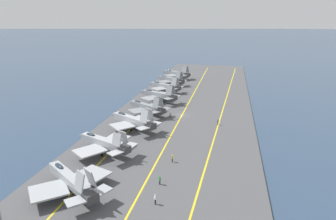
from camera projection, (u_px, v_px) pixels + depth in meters
ground_plane at (182, 117)px, 92.81m from camera, size 2000.00×2000.00×0.00m
carrier_deck at (182, 116)px, 92.75m from camera, size 220.09×42.89×0.40m
deck_stripe_foul_line at (220, 118)px, 90.37m from camera, size 197.85×10.19×0.01m
deck_stripe_centerline at (182, 115)px, 92.69m from camera, size 198.08×0.36×0.01m
deck_stripe_edge_line at (145, 113)px, 95.02m from camera, size 198.07×2.15×0.01m
parked_jet_nearest at (70, 180)px, 50.80m from camera, size 14.17×15.97×6.29m
parked_jet_second at (103, 142)px, 65.64m from camera, size 14.13×15.62×6.17m
parked_jet_third at (132, 120)px, 80.44m from camera, size 13.35×16.65×6.76m
parked_jet_fourth at (146, 107)px, 93.19m from camera, size 12.69×15.39×6.47m
parked_jet_fifth at (158, 95)px, 107.11m from camera, size 14.02×16.72×6.88m
parked_jet_sixth at (164, 86)px, 122.69m from camera, size 12.70×16.40×6.59m
parked_jet_seventh at (170, 79)px, 136.04m from camera, size 12.81×15.81×6.56m
parked_jet_eighth at (176, 73)px, 150.69m from camera, size 13.29×17.05×6.75m
crew_brown_vest at (170, 115)px, 90.26m from camera, size 0.41×0.30×1.70m
crew_blue_vest at (218, 122)px, 83.96m from camera, size 0.34×0.43×1.69m
crew_green_vest at (160, 180)px, 53.55m from camera, size 0.46×0.44×1.71m
crew_yellow_vest at (172, 158)px, 62.01m from camera, size 0.42×0.33×1.73m
crew_white_vest at (155, 199)px, 47.74m from camera, size 0.44×0.46×1.81m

